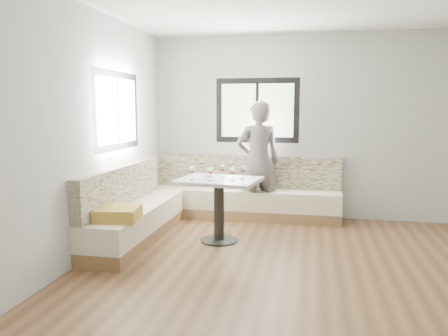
# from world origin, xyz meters

# --- Properties ---
(room) EXTENTS (5.01, 5.01, 2.81)m
(room) POSITION_xyz_m (-0.08, 0.08, 1.41)
(room) COLOR brown
(room) RESTS_ON ground
(banquette) EXTENTS (2.90, 2.80, 0.95)m
(banquette) POSITION_xyz_m (-1.59, 1.61, 0.33)
(banquette) COLOR olive
(banquette) RESTS_ON ground
(table) EXTENTS (1.08, 0.89, 0.80)m
(table) POSITION_xyz_m (-1.18, 0.97, 0.60)
(table) COLOR black
(table) RESTS_ON ground
(person) EXTENTS (0.76, 0.63, 1.79)m
(person) POSITION_xyz_m (-0.83, 2.12, 0.90)
(person) COLOR slate
(person) RESTS_ON ground
(olive_ramekin) EXTENTS (0.09, 0.09, 0.04)m
(olive_ramekin) POSITION_xyz_m (-1.34, 1.07, 0.82)
(olive_ramekin) COLOR white
(olive_ramekin) RESTS_ON table
(wine_glass_a) EXTENTS (0.08, 0.08, 0.18)m
(wine_glass_a) POSITION_xyz_m (-1.49, 0.84, 0.93)
(wine_glass_a) COLOR white
(wine_glass_a) RESTS_ON table
(wine_glass_b) EXTENTS (0.08, 0.08, 0.18)m
(wine_glass_b) POSITION_xyz_m (-1.25, 0.81, 0.93)
(wine_glass_b) COLOR white
(wine_glass_b) RESTS_ON table
(wine_glass_c) EXTENTS (0.08, 0.08, 0.18)m
(wine_glass_c) POSITION_xyz_m (-0.99, 0.85, 0.93)
(wine_glass_c) COLOR white
(wine_glass_c) RESTS_ON table
(wine_glass_d) EXTENTS (0.08, 0.08, 0.18)m
(wine_glass_d) POSITION_xyz_m (-1.16, 1.08, 0.93)
(wine_glass_d) COLOR white
(wine_glass_d) RESTS_ON table
(wine_glass_e) EXTENTS (0.08, 0.08, 0.18)m
(wine_glass_e) POSITION_xyz_m (-0.89, 1.02, 0.93)
(wine_glass_e) COLOR white
(wine_glass_e) RESTS_ON table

